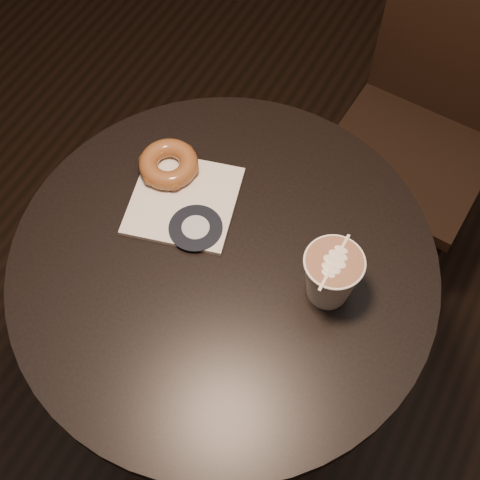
{
  "coord_description": "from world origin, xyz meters",
  "views": [
    {
      "loc": [
        0.27,
        -0.43,
        1.7
      ],
      "look_at": [
        0.01,
        0.03,
        0.79
      ],
      "focal_mm": 50.0,
      "sensor_mm": 36.0,
      "label": 1
    }
  ],
  "objects_px": {
    "pastry_bag": "(184,201)",
    "doughnut": "(169,164)",
    "latte_cup": "(331,277)",
    "chair": "(432,106)",
    "cafe_table": "(225,311)"
  },
  "relations": [
    {
      "from": "cafe_table",
      "to": "doughnut",
      "type": "distance_m",
      "value": 0.3
    },
    {
      "from": "chair",
      "to": "doughnut",
      "type": "relative_size",
      "value": 8.98
    },
    {
      "from": "latte_cup",
      "to": "doughnut",
      "type": "bearing_deg",
      "value": 167.0
    },
    {
      "from": "chair",
      "to": "doughnut",
      "type": "distance_m",
      "value": 0.72
    },
    {
      "from": "pastry_bag",
      "to": "doughnut",
      "type": "relative_size",
      "value": 1.69
    },
    {
      "from": "cafe_table",
      "to": "pastry_bag",
      "type": "relative_size",
      "value": 4.3
    },
    {
      "from": "cafe_table",
      "to": "doughnut",
      "type": "height_order",
      "value": "doughnut"
    },
    {
      "from": "pastry_bag",
      "to": "doughnut",
      "type": "height_order",
      "value": "doughnut"
    },
    {
      "from": "cafe_table",
      "to": "pastry_bag",
      "type": "bearing_deg",
      "value": 149.41
    },
    {
      "from": "chair",
      "to": "pastry_bag",
      "type": "xyz_separation_m",
      "value": [
        -0.28,
        -0.63,
        0.24
      ]
    },
    {
      "from": "pastry_bag",
      "to": "latte_cup",
      "type": "height_order",
      "value": "latte_cup"
    },
    {
      "from": "latte_cup",
      "to": "cafe_table",
      "type": "bearing_deg",
      "value": -169.8
    },
    {
      "from": "chair",
      "to": "latte_cup",
      "type": "distance_m",
      "value": 0.72
    },
    {
      "from": "chair",
      "to": "pastry_bag",
      "type": "distance_m",
      "value": 0.72
    },
    {
      "from": "cafe_table",
      "to": "doughnut",
      "type": "relative_size",
      "value": 7.27
    }
  ]
}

